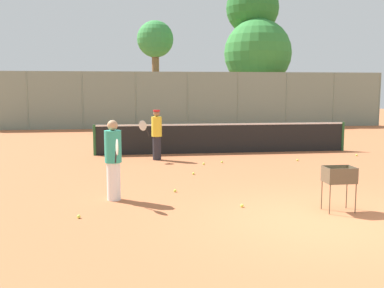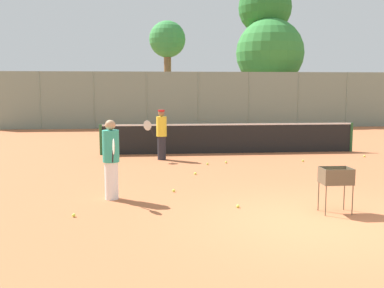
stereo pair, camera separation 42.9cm
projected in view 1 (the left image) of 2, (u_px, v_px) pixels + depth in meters
The scene contains 18 objects.
ground_plane at pixel (321, 222), 7.89m from camera, with size 80.00×80.00×0.00m, color #B7663D.
tennis_net at pixel (223, 138), 16.18m from camera, with size 9.23×0.10×1.07m.
back_fence at pixel (188, 100), 26.21m from camera, with size 24.10×0.08×3.27m.
tree_0 at pixel (258, 53), 29.25m from camera, with size 4.39×4.39×6.79m.
tree_1 at pixel (155, 43), 30.39m from camera, with size 2.47×2.47×6.86m.
tree_2 at pixel (252, 9), 30.08m from camera, with size 3.54×3.54×9.44m.
player_white_outfit at pixel (156, 134), 14.58m from camera, with size 0.80×0.54×1.63m.
player_red_cap at pixel (113, 159), 9.32m from camera, with size 0.35×0.90×1.68m.
ball_cart at pixel (338, 178), 8.51m from camera, with size 0.56×0.41×0.86m.
tennis_ball_0 at pixel (79, 217), 8.09m from camera, with size 0.07×0.07×0.07m, color #D1E54C.
tennis_ball_1 at pixel (357, 155), 15.49m from camera, with size 0.07×0.07×0.07m, color #D1E54C.
tennis_ball_2 at pixel (298, 160), 14.44m from camera, with size 0.07×0.07×0.07m, color #D1E54C.
tennis_ball_3 at pixel (222, 162), 14.06m from camera, with size 0.07×0.07×0.07m, color #D1E54C.
tennis_ball_4 at pixel (175, 191), 10.13m from camera, with size 0.07×0.07×0.07m, color #D1E54C.
tennis_ball_5 at pixel (242, 206), 8.85m from camera, with size 0.07×0.07×0.07m, color #D1E54C.
tennis_ball_6 at pixel (193, 173), 12.17m from camera, with size 0.07×0.07×0.07m, color #D1E54C.
tennis_ball_7 at pixel (204, 164), 13.73m from camera, with size 0.07×0.07×0.07m, color #D1E54C.
parked_car at pixel (157, 115), 28.17m from camera, with size 4.20×1.70×1.60m.
Camera 1 is at (-3.28, -7.28, 2.34)m, focal length 42.00 mm.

